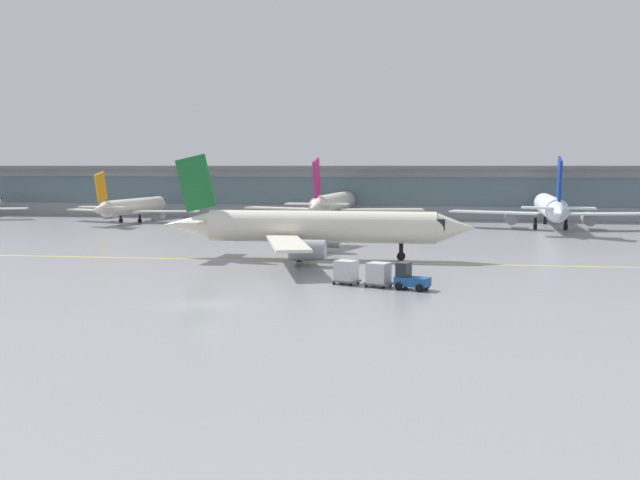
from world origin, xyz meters
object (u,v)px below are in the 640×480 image
gate_airplane_2 (333,204)px  cargo_dolly_lead (379,274)px  taxiing_regional_jet (317,228)px  baggage_tug (410,278)px  gate_airplane_3 (550,207)px  gate_airplane_1 (133,207)px  cargo_dolly_trailing (346,271)px

gate_airplane_2 → cargo_dolly_lead: size_ratio=13.11×
gate_airplane_2 → taxiing_regional_jet: size_ratio=1.00×
baggage_tug → cargo_dolly_lead: bearing=180.0°
gate_airplane_3 → baggage_tug: size_ratio=11.30×
gate_airplane_1 → cargo_dolly_trailing: 75.53m
gate_airplane_3 → cargo_dolly_lead: 63.19m
taxiing_regional_jet → cargo_dolly_lead: taxiing_regional_jet is taller
cargo_dolly_trailing → gate_airplane_2: bearing=118.7°
gate_airplane_3 → taxiing_regional_jet: bearing=148.8°
taxiing_regional_jet → cargo_dolly_trailing: bearing=-73.1°
gate_airplane_2 → cargo_dolly_trailing: (11.29, -63.38, -2.20)m
gate_airplane_1 → cargo_dolly_trailing: gate_airplane_1 is taller
gate_airplane_1 → cargo_dolly_trailing: bearing=-139.1°
baggage_tug → cargo_dolly_trailing: (-5.26, 1.77, 0.16)m
gate_airplane_1 → baggage_tug: size_ratio=9.05×
cargo_dolly_lead → cargo_dolly_trailing: bearing=180.0°
cargo_dolly_trailing → gate_airplane_3: bearing=87.2°
taxiing_regional_jet → cargo_dolly_lead: bearing=-66.0°
gate_airplane_2 → baggage_tug: bearing=-163.6°
gate_airplane_1 → taxiing_regional_jet: taxiing_regional_jet is taller
gate_airplane_2 → cargo_dolly_trailing: gate_airplane_2 is taller
gate_airplane_1 → cargo_dolly_lead: size_ratio=10.53×
gate_airplane_2 → cargo_dolly_trailing: size_ratio=13.11×
gate_airplane_2 → cargo_dolly_lead: 65.85m
gate_airplane_2 → baggage_tug: 67.26m
gate_airplane_1 → cargo_dolly_trailing: size_ratio=10.53×
taxiing_regional_jet → baggage_tug: taxiing_regional_jet is taller
baggage_tug → gate_airplane_1: bearing=147.9°
gate_airplane_3 → taxiing_regional_jet: (-28.39, -43.09, -0.01)m
gate_airplane_3 → cargo_dolly_lead: size_ratio=13.15×
gate_airplane_1 → baggage_tug: gate_airplane_1 is taller
taxiing_regional_jet → baggage_tug: (10.57, -17.54, -2.36)m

